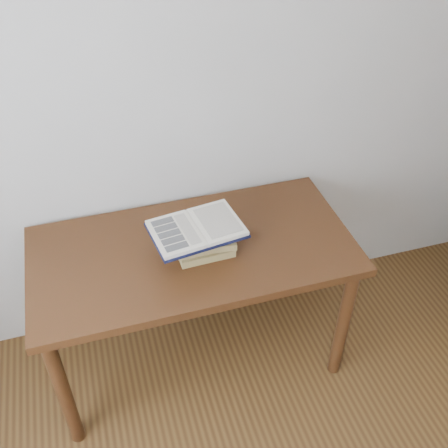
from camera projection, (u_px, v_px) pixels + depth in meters
name	position (u px, v px, depth m)	size (l,w,h in m)	color
room_shell	(443.00, 436.00, 0.62)	(3.54, 3.54, 2.62)	#B1AFA8
desk	(194.00, 264.00, 2.27)	(1.36, 0.68, 0.73)	#401F10
book_stack	(202.00, 241.00, 2.15)	(0.27, 0.20, 0.12)	#99874F
open_book	(197.00, 229.00, 2.09)	(0.39, 0.30, 0.03)	black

